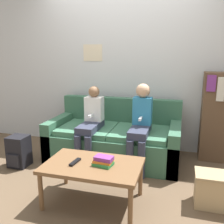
% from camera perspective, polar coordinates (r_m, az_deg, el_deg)
% --- Properties ---
extents(ground_plane, '(10.00, 10.00, 0.00)m').
position_cam_1_polar(ground_plane, '(3.18, -2.16, -14.16)').
color(ground_plane, brown).
extents(wall_back, '(8.00, 0.06, 2.60)m').
position_cam_1_polar(wall_back, '(3.88, 2.77, 10.84)').
color(wall_back, silver).
rests_on(wall_back, ground_plane).
extents(couch, '(1.80, 0.89, 0.81)m').
position_cam_1_polar(couch, '(3.56, 0.62, -6.26)').
color(couch, '#38664C').
rests_on(couch, ground_plane).
extents(coffee_table, '(0.94, 0.60, 0.41)m').
position_cam_1_polar(coffee_table, '(2.50, -4.39, -12.64)').
color(coffee_table, brown).
rests_on(coffee_table, ground_plane).
extents(person_left, '(0.24, 0.60, 1.03)m').
position_cam_1_polar(person_left, '(3.36, -4.88, -2.22)').
color(person_left, '#33384C').
rests_on(person_left, ground_plane).
extents(person_right, '(0.24, 0.60, 1.09)m').
position_cam_1_polar(person_right, '(3.19, 6.55, -2.32)').
color(person_right, '#33384C').
rests_on(person_right, ground_plane).
extents(tv_remote, '(0.06, 0.17, 0.02)m').
position_cam_1_polar(tv_remote, '(2.52, -8.43, -11.24)').
color(tv_remote, black).
rests_on(tv_remote, coffee_table).
extents(book_stack, '(0.20, 0.16, 0.09)m').
position_cam_1_polar(book_stack, '(2.44, -1.99, -11.16)').
color(book_stack, '#2D8442').
rests_on(book_stack, coffee_table).
extents(bookshelf, '(0.40, 0.31, 1.22)m').
position_cam_1_polar(bookshelf, '(3.71, 22.76, -1.02)').
color(bookshelf, brown).
rests_on(bookshelf, ground_plane).
extents(storage_box, '(0.42, 0.27, 0.34)m').
position_cam_1_polar(storage_box, '(2.73, 22.75, -16.13)').
color(storage_box, tan).
rests_on(storage_box, ground_plane).
extents(backpack, '(0.24, 0.26, 0.41)m').
position_cam_1_polar(backpack, '(3.55, -20.53, -8.43)').
color(backpack, black).
rests_on(backpack, ground_plane).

